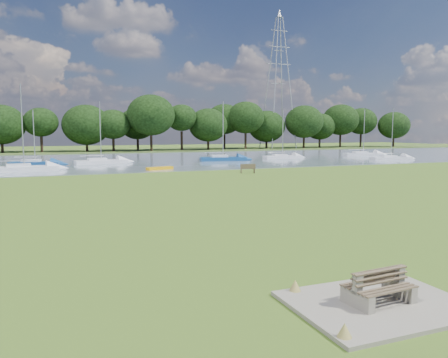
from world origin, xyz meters
name	(u,v)px	position (x,y,z in m)	size (l,w,h in m)	color
ground	(199,210)	(0.00, 0.00, 0.00)	(220.00, 220.00, 0.00)	olive
river	(107,161)	(0.00, 42.00, 0.00)	(220.00, 40.00, 0.10)	slate
far_bank	(90,152)	(0.00, 72.00, 0.00)	(220.00, 20.00, 0.40)	#4C6626
concrete_pad	(378,304)	(0.00, -14.00, 0.05)	(4.20, 3.20, 0.10)	gray
bench_pair	(379,288)	(0.00, -14.00, 0.46)	(1.71, 1.09, 0.88)	gray
riverbank_bench	(248,169)	(11.07, 17.75, 0.48)	(1.61, 0.89, 0.95)	brown
kayak	(160,168)	(3.62, 24.47, 0.20)	(3.07, 0.72, 0.31)	#E8A40A
pylon	(279,64)	(42.88, 70.00, 19.82)	(6.41, 4.49, 32.02)	#9EA0A3
tree_line	(121,120)	(6.06, 68.00, 6.42)	(152.94, 8.93, 10.81)	black
sailboat_0	(101,160)	(-1.48, 35.65, 0.50)	(6.66, 2.64, 7.92)	silver
sailboat_1	(282,156)	(25.44, 36.51, 0.44)	(6.01, 1.97, 7.33)	silver
sailboat_2	(363,153)	(41.74, 37.90, 0.49)	(6.74, 3.32, 7.76)	silver
sailboat_4	(23,167)	(-10.09, 27.85, 0.53)	(6.79, 2.58, 9.03)	silver
sailboat_5	(391,157)	(38.83, 28.13, 0.44)	(6.24, 2.66, 7.60)	silver
sailboat_7	(223,157)	(15.13, 35.11, 0.54)	(6.64, 2.89, 8.32)	navy
sailboat_8	(35,162)	(-9.26, 35.45, 0.49)	(6.10, 3.13, 6.73)	navy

